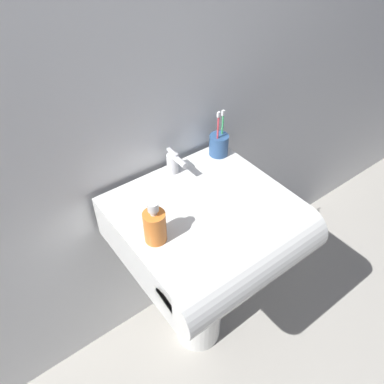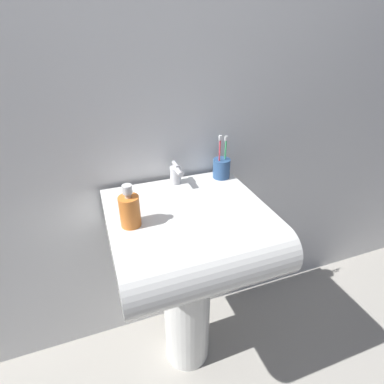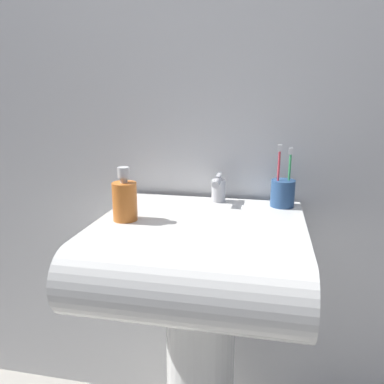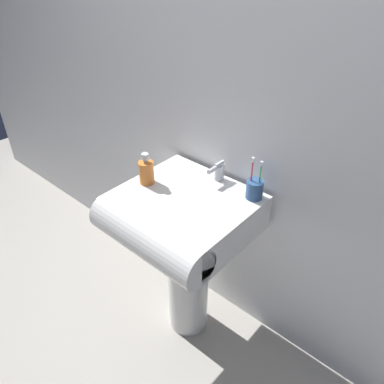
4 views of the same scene
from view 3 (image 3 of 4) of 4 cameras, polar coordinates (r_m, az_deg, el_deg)
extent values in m
cube|color=white|center=(1.28, 3.82, 14.25)|extent=(5.00, 0.05, 2.40)
cylinder|color=white|center=(1.31, 1.27, -26.18)|extent=(0.21, 0.21, 0.70)
cube|color=white|center=(1.08, 1.39, -8.50)|extent=(0.57, 0.48, 0.17)
cylinder|color=white|center=(0.87, -1.46, -14.52)|extent=(0.57, 0.17, 0.17)
cylinder|color=silver|center=(1.22, 4.05, 0.22)|extent=(0.05, 0.05, 0.07)
cylinder|color=silver|center=(1.18, 3.83, 1.48)|extent=(0.02, 0.08, 0.02)
cube|color=silver|center=(1.21, 4.09, 2.44)|extent=(0.01, 0.06, 0.01)
cylinder|color=#2D5184|center=(1.20, 13.64, -0.19)|extent=(0.07, 0.07, 0.08)
cylinder|color=#D83F4C|center=(1.18, 13.00, 2.24)|extent=(0.01, 0.01, 0.16)
cube|color=white|center=(1.16, 13.25, 6.53)|extent=(0.01, 0.01, 0.02)
cylinder|color=#3FB266|center=(1.19, 14.57, 2.04)|extent=(0.01, 0.01, 0.15)
cube|color=white|center=(1.18, 14.83, 6.02)|extent=(0.01, 0.01, 0.02)
cylinder|color=orange|center=(1.05, -10.20, -1.43)|extent=(0.07, 0.07, 0.11)
cylinder|color=silver|center=(1.04, -10.35, 1.81)|extent=(0.02, 0.02, 0.01)
cylinder|color=silver|center=(1.03, -10.41, 2.98)|extent=(0.03, 0.03, 0.03)
camera|label=1|loc=(0.95, -68.41, 40.17)|focal=35.00mm
camera|label=2|loc=(0.54, -74.53, 32.13)|focal=28.00mm
camera|label=4|loc=(0.94, 112.73, 35.45)|focal=35.00mm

